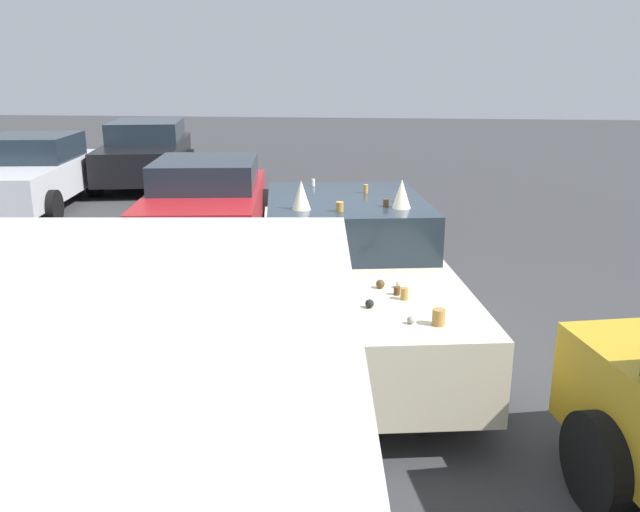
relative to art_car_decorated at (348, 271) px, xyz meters
The scene contains 5 objects.
ground_plane 0.72m from the art_car_decorated, behind, with size 60.00×60.00×0.00m, color #38383A.
art_car_decorated is the anchor object (origin of this frame).
parked_sedan_behind_right 4.48m from the art_car_decorated, 34.31° to the left, with size 4.17×2.40×1.32m.
parked_sedan_row_back_center 8.91m from the art_car_decorated, 48.99° to the left, with size 4.48×2.49×1.42m.
parked_sedan_far_left 10.48m from the art_car_decorated, 31.31° to the left, with size 4.79×2.69×1.46m.
Camera 1 is at (-6.43, -0.38, 2.77)m, focal length 37.28 mm.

